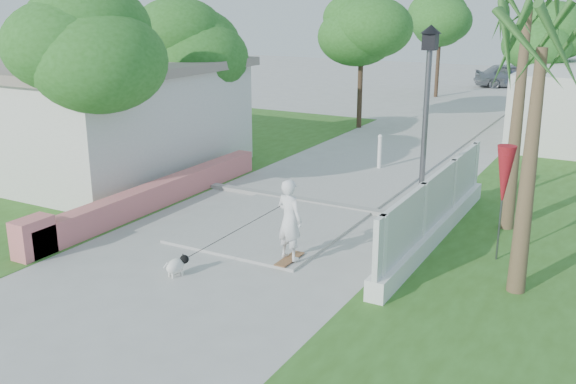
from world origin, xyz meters
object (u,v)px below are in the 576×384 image
Objects in this scene: bollard at (380,151)px; dog at (177,265)px; street_lamp at (425,122)px; parked_car at (513,76)px; skateboarder at (242,230)px; patio_umbrella at (504,177)px.

bollard is 9.17m from dog.
street_lamp is 1.04× the size of parked_car.
street_lamp is 5.56m from bollard.
street_lamp is at bearing 76.51° from dog.
street_lamp is 6.03m from dog.
bollard is at bearing -72.91° from skateboarder.
patio_umbrella is 6.39m from dog.
dog is at bearing 157.42° from parked_car.
skateboarder is at bearing 71.05° from dog.
street_lamp reaches higher than dog.
street_lamp is at bearing 152.24° from patio_umbrella.
street_lamp reaches higher than parked_car.
skateboarder reaches higher than bollard.
bollard is at bearing 120.96° from street_lamp.
patio_umbrella is 27.56m from parked_car.
bollard is at bearing 107.73° from dog.
dog is (-3.13, -4.66, -2.21)m from street_lamp.
bollard is 7.25m from patio_umbrella.
skateboarder is at bearing 158.97° from parked_car.
street_lamp reaches higher than patio_umbrella.
street_lamp is at bearing -107.91° from skateboarder.
street_lamp is at bearing 164.16° from parked_car.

